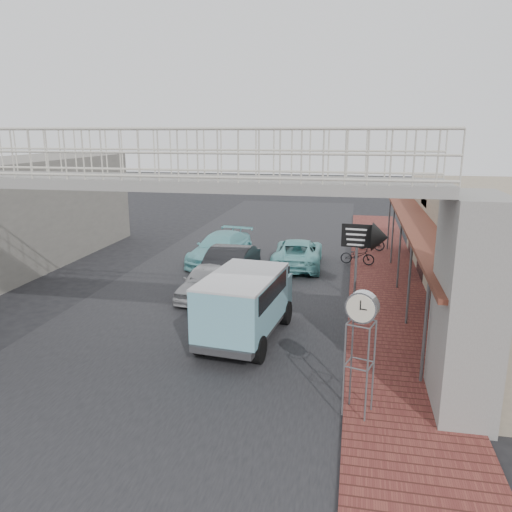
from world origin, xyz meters
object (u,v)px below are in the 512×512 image
at_px(angkot_far, 220,248).
at_px(arrow_sign, 377,238).
at_px(angkot_curb, 298,253).
at_px(motorcycle_far, 371,242).
at_px(white_hatchback, 206,281).
at_px(angkot_van, 245,298).
at_px(motorcycle_near, 358,256).
at_px(street_clock, 362,313).
at_px(dark_sedan, 228,267).

height_order(angkot_far, arrow_sign, arrow_sign).
relative_size(angkot_curb, motorcycle_far, 3.13).
relative_size(white_hatchback, angkot_van, 0.81).
bearing_deg(motorcycle_near, angkot_far, 103.36).
bearing_deg(angkot_van, street_clock, -41.36).
bearing_deg(angkot_van, motorcycle_near, 76.60).
relative_size(motorcycle_far, street_clock, 0.53).
distance_m(dark_sedan, angkot_van, 5.65).
height_order(angkot_van, street_clock, street_clock).
distance_m(dark_sedan, motorcycle_near, 6.74).
xyz_separation_m(angkot_van, motorcycle_near, (3.40, 9.45, -0.84)).
bearing_deg(dark_sedan, angkot_far, 112.36).
distance_m(white_hatchback, street_clock, 9.65).
bearing_deg(dark_sedan, motorcycle_far, 53.15).
distance_m(white_hatchback, motorcycle_far, 10.99).
bearing_deg(angkot_curb, angkot_van, 83.58).
bearing_deg(angkot_curb, arrow_sign, 124.01).
height_order(dark_sedan, motorcycle_far, dark_sedan).
bearing_deg(white_hatchback, angkot_far, 102.24).
bearing_deg(motorcycle_far, white_hatchback, 161.18).
height_order(dark_sedan, arrow_sign, arrow_sign).
bearing_deg(arrow_sign, street_clock, -88.46).
bearing_deg(angkot_curb, white_hatchback, 57.32).
bearing_deg(motorcycle_near, motorcycle_far, -3.61).
bearing_deg(motorcycle_near, angkot_van, 168.87).
relative_size(angkot_far, angkot_van, 1.08).
xyz_separation_m(white_hatchback, motorcycle_far, (6.49, 8.87, -0.07)).
bearing_deg(motorcycle_near, white_hatchback, 143.26).
bearing_deg(street_clock, angkot_van, 149.66).
bearing_deg(arrow_sign, motorcycle_far, 95.51).
bearing_deg(angkot_curb, dark_sedan, 52.77).
relative_size(angkot_far, street_clock, 1.71).
height_order(angkot_far, street_clock, street_clock).
bearing_deg(white_hatchback, arrow_sign, 8.28).
distance_m(white_hatchback, arrow_sign, 6.71).
distance_m(angkot_far, motorcycle_near, 6.64).
relative_size(motorcycle_near, arrow_sign, 0.54).
bearing_deg(dark_sedan, angkot_curb, 57.77).
xyz_separation_m(angkot_van, street_clock, (3.40, -3.75, 1.13)).
height_order(white_hatchback, motorcycle_far, white_hatchback).
xyz_separation_m(white_hatchback, motorcycle_near, (5.80, 5.72, -0.11)).
xyz_separation_m(street_clock, arrow_sign, (0.62, 8.04, 0.00)).
distance_m(white_hatchback, dark_sedan, 1.64).
bearing_deg(arrow_sign, motorcycle_near, 102.81).
bearing_deg(white_hatchback, angkot_curb, 63.21).
bearing_deg(angkot_van, motorcycle_far, 78.42).
height_order(angkot_curb, arrow_sign, arrow_sign).
height_order(dark_sedan, street_clock, street_clock).
distance_m(angkot_curb, angkot_van, 8.95).
bearing_deg(arrow_sign, angkot_curb, 132.51).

